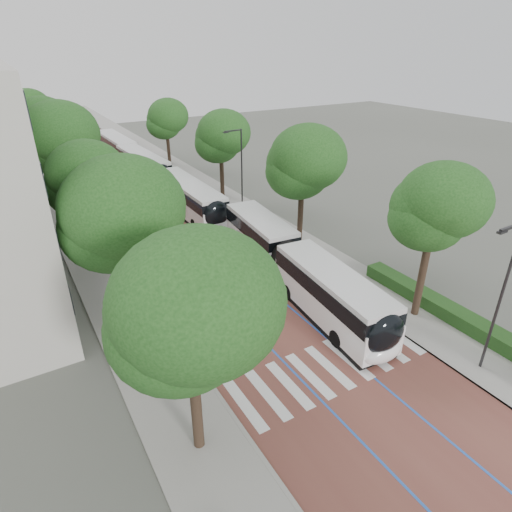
% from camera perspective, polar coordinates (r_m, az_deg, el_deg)
% --- Properties ---
extents(ground, '(160.00, 160.00, 0.00)m').
position_cam_1_polar(ground, '(22.38, 11.00, -15.95)').
color(ground, '#51544C').
rests_on(ground, ground).
extents(road, '(11.00, 140.00, 0.02)m').
position_cam_1_polar(road, '(55.12, -17.52, 9.76)').
color(road, brown).
rests_on(road, ground).
extents(sidewalk_left, '(4.00, 140.00, 0.12)m').
position_cam_1_polar(sidewalk_left, '(54.01, -25.24, 8.15)').
color(sidewalk_left, gray).
rests_on(sidewalk_left, ground).
extents(sidewalk_right, '(4.00, 140.00, 0.12)m').
position_cam_1_polar(sidewalk_right, '(57.18, -10.18, 11.21)').
color(sidewalk_right, gray).
rests_on(sidewalk_right, ground).
extents(kerb_left, '(0.20, 140.00, 0.14)m').
position_cam_1_polar(kerb_left, '(54.19, -23.27, 8.59)').
color(kerb_left, gray).
rests_on(kerb_left, ground).
extents(kerb_right, '(0.20, 140.00, 0.14)m').
position_cam_1_polar(kerb_right, '(56.57, -11.99, 10.88)').
color(kerb_right, gray).
rests_on(kerb_right, ground).
extents(zebra_crossing, '(10.55, 3.60, 0.01)m').
position_cam_1_polar(zebra_crossing, '(23.01, 9.72, -14.33)').
color(zebra_crossing, silver).
rests_on(zebra_crossing, ground).
extents(lane_line_left, '(0.12, 126.00, 0.01)m').
position_cam_1_polar(lane_line_left, '(54.80, -19.14, 9.44)').
color(lane_line_left, blue).
rests_on(lane_line_left, road).
extents(lane_line_right, '(0.12, 126.00, 0.01)m').
position_cam_1_polar(lane_line_right, '(55.48, -15.92, 10.09)').
color(lane_line_right, blue).
rests_on(lane_line_right, road).
extents(hedge, '(1.20, 14.00, 0.80)m').
position_cam_1_polar(hedge, '(27.97, 25.46, -7.37)').
color(hedge, '#174217').
rests_on(hedge, sidewalk_right).
extents(streetlight_near, '(1.82, 0.20, 8.00)m').
position_cam_1_polar(streetlight_near, '(22.75, 29.93, -3.74)').
color(streetlight_near, '#2B2B2D').
rests_on(streetlight_near, sidewalk_right).
extents(streetlight_far, '(1.82, 0.20, 8.00)m').
position_cam_1_polar(streetlight_far, '(39.74, -2.15, 11.90)').
color(streetlight_far, '#2B2B2D').
rests_on(streetlight_far, sidewalk_right).
extents(lamp_post_left, '(0.14, 0.14, 8.00)m').
position_cam_1_polar(lamp_post_left, '(23.23, -13.02, -1.92)').
color(lamp_post_left, '#2B2B2D').
rests_on(lamp_post_left, sidewalk_left).
extents(trees_left, '(6.40, 60.87, 10.22)m').
position_cam_1_polar(trees_left, '(36.98, -23.89, 11.79)').
color(trees_left, black).
rests_on(trees_left, ground).
extents(trees_right, '(5.87, 47.08, 9.07)m').
position_cam_1_polar(trees_right, '(40.23, -1.07, 14.22)').
color(trees_right, black).
rests_on(trees_right, ground).
extents(lead_bus, '(4.17, 18.55, 3.20)m').
position_cam_1_polar(lead_bus, '(28.27, 5.66, -1.61)').
color(lead_bus, black).
rests_on(lead_bus, ground).
extents(bus_queued_0, '(2.57, 12.40, 3.20)m').
position_cam_1_polar(bus_queued_0, '(41.02, -8.65, 7.43)').
color(bus_queued_0, white).
rests_on(bus_queued_0, ground).
extents(bus_queued_1, '(3.09, 12.50, 3.20)m').
position_cam_1_polar(bus_queued_1, '(53.37, -14.65, 11.40)').
color(bus_queued_1, white).
rests_on(bus_queued_1, ground).
extents(bus_queued_2, '(2.87, 12.46, 3.20)m').
position_cam_1_polar(bus_queued_2, '(64.60, -17.99, 13.56)').
color(bus_queued_2, white).
rests_on(bus_queued_2, ground).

